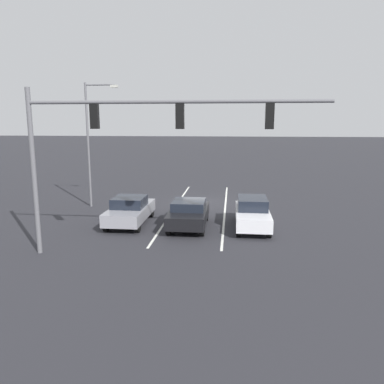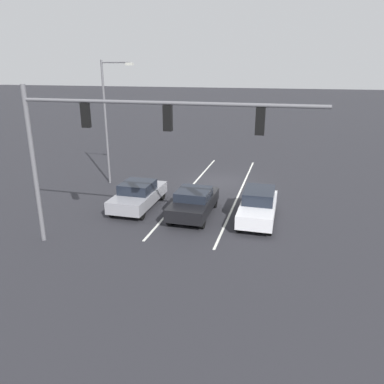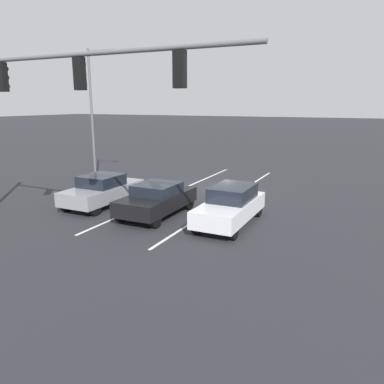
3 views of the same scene
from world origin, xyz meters
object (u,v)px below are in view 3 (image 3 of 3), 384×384
car_black_midlane_front (157,199)px  street_lamp_right_shoulder (95,108)px  car_gray_rightlane_front (103,190)px  traffic_signal_gantry (30,96)px  car_white_leftlane_front (231,205)px

car_black_midlane_front → street_lamp_right_shoulder: size_ratio=0.53×
car_gray_rightlane_front → car_black_midlane_front: bearing=173.8°
car_gray_rightlane_front → street_lamp_right_shoulder: bearing=-48.2°
car_black_midlane_front → traffic_signal_gantry: traffic_signal_gantry is taller
car_black_midlane_front → car_gray_rightlane_front: size_ratio=0.95×
car_white_leftlane_front → traffic_signal_gantry: 8.36m
car_black_midlane_front → car_gray_rightlane_front: (3.26, -0.36, 0.00)m
car_white_leftlane_front → car_gray_rightlane_front: bearing=-0.7°
car_white_leftlane_front → street_lamp_right_shoulder: size_ratio=0.55×
street_lamp_right_shoulder → car_black_midlane_front: bearing=147.9°
car_gray_rightlane_front → street_lamp_right_shoulder: 6.44m
car_gray_rightlane_front → car_white_leftlane_front: (-6.59, 0.08, 0.04)m
car_black_midlane_front → street_lamp_right_shoulder: (6.72, -4.21, 3.83)m
car_black_midlane_front → traffic_signal_gantry: size_ratio=0.35×
traffic_signal_gantry → street_lamp_right_shoulder: street_lamp_right_shoulder is taller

